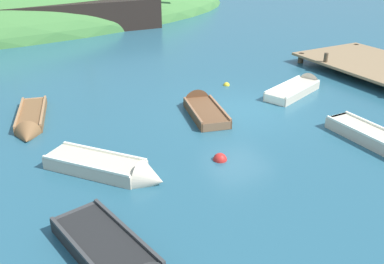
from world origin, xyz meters
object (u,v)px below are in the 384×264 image
object	(u,v)px
rowboat_outer_left	(202,109)
rowboat_outer_right	(31,122)
rowboat_near_dock	(111,170)
buoy_red	(220,160)
rowboat_portside	(119,264)
rowboat_far	(384,144)
rowboat_center	(299,89)
sailing_ship	(40,23)
buoy_yellow	(226,85)

from	to	relation	value
rowboat_outer_left	rowboat_outer_right	xyz separation A→B (m)	(-6.02, 1.88, -0.02)
rowboat_near_dock	buoy_red	xyz separation A→B (m)	(3.17, -0.77, -0.13)
rowboat_near_dock	rowboat_portside	world-z (taller)	rowboat_portside
rowboat_far	rowboat_near_dock	bearing A→B (deg)	-107.41
rowboat_outer_right	rowboat_portside	size ratio (longest dim) A/B	1.02
rowboat_far	rowboat_center	xyz separation A→B (m)	(1.25, 5.41, -0.02)
sailing_ship	rowboat_center	distance (m)	18.85
buoy_yellow	rowboat_far	bearing A→B (deg)	-81.92
rowboat_near_dock	rowboat_portside	distance (m)	3.83
sailing_ship	rowboat_outer_left	bearing A→B (deg)	-78.65
rowboat_outer_right	rowboat_center	distance (m)	11.01
rowboat_outer_left	rowboat_portside	bearing A→B (deg)	152.68
rowboat_center	rowboat_portside	world-z (taller)	rowboat_portside
rowboat_outer_right	rowboat_far	bearing A→B (deg)	66.75
rowboat_center	buoy_red	distance (m)	7.20
rowboat_far	rowboat_outer_right	distance (m)	12.07
sailing_ship	buoy_red	size ratio (longest dim) A/B	43.76
rowboat_outer_left	rowboat_outer_right	distance (m)	6.31
rowboat_far	rowboat_outer_right	world-z (taller)	rowboat_far
rowboat_center	rowboat_portside	xyz separation A→B (m)	(-10.47, -6.48, 0.00)
rowboat_near_dock	rowboat_center	distance (m)	9.82
rowboat_near_dock	rowboat_outer_right	world-z (taller)	rowboat_near_dock
sailing_ship	buoy_red	world-z (taller)	sailing_ship
rowboat_near_dock	rowboat_outer_right	distance (m)	4.93
rowboat_outer_left	rowboat_center	size ratio (longest dim) A/B	0.90
rowboat_outer_right	rowboat_portside	xyz separation A→B (m)	(0.36, -8.40, 0.04)
rowboat_portside	buoy_yellow	xyz separation A→B (m)	(8.15, 8.64, -0.12)
rowboat_outer_left	rowboat_center	xyz separation A→B (m)	(4.82, -0.03, 0.02)
rowboat_near_dock	buoy_yellow	xyz separation A→B (m)	(7.09, 4.97, -0.13)
rowboat_near_dock	rowboat_center	xyz separation A→B (m)	(9.41, 2.81, -0.02)
rowboat_outer_left	buoy_yellow	size ratio (longest dim) A/B	11.73
rowboat_near_dock	rowboat_outer_left	bearing A→B (deg)	82.56
rowboat_far	buoy_red	distance (m)	5.32
sailing_ship	rowboat_far	distance (m)	23.53
buoy_yellow	rowboat_outer_left	bearing A→B (deg)	-139.47
rowboat_outer_left	rowboat_near_dock	world-z (taller)	rowboat_outer_left
rowboat_far	rowboat_outer_left	bearing A→B (deg)	-146.50
rowboat_outer_left	buoy_red	size ratio (longest dim) A/B	7.96
rowboat_near_dock	rowboat_far	xyz separation A→B (m)	(8.16, -2.61, 0.00)
rowboat_outer_right	rowboat_portside	distance (m)	8.41
rowboat_outer_left	rowboat_far	world-z (taller)	rowboat_outer_left
buoy_yellow	rowboat_portside	bearing A→B (deg)	-133.31
sailing_ship	buoy_yellow	size ratio (longest dim) A/B	64.48
rowboat_outer_right	rowboat_center	world-z (taller)	rowboat_center
rowboat_far	rowboat_center	bearing A→B (deg)	167.28
rowboat_far	buoy_yellow	distance (m)	7.65
buoy_yellow	buoy_red	bearing A→B (deg)	-124.33
sailing_ship	rowboat_near_dock	bearing A→B (deg)	-93.02
rowboat_near_dock	rowboat_center	world-z (taller)	rowboat_near_dock
rowboat_portside	buoy_red	size ratio (longest dim) A/B	8.69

